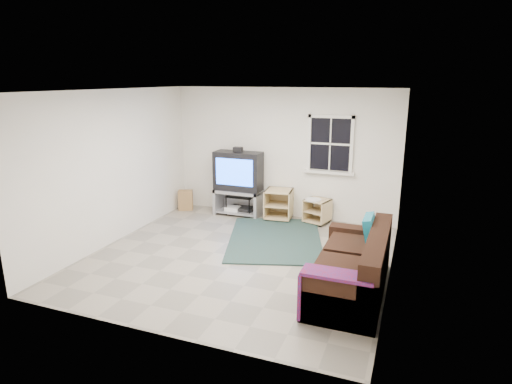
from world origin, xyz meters
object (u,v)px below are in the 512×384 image
at_px(tv_unit, 238,178).
at_px(av_rack, 241,192).
at_px(side_table_right, 318,209).
at_px(side_table_left, 279,203).
at_px(sofa, 353,269).

distance_m(tv_unit, av_rack, 0.30).
distance_m(tv_unit, side_table_right, 1.74).
bearing_deg(side_table_right, tv_unit, -178.30).
bearing_deg(side_table_left, sofa, -54.39).
xyz_separation_m(side_table_right, sofa, (1.07, -2.62, 0.04)).
bearing_deg(side_table_left, av_rack, 178.95).
height_order(av_rack, side_table_left, av_rack).
bearing_deg(sofa, side_table_left, 125.61).
bearing_deg(side_table_right, side_table_left, -178.33).
xyz_separation_m(av_rack, side_table_left, (0.84, -0.02, -0.16)).
xyz_separation_m(tv_unit, side_table_left, (0.88, 0.03, -0.45)).
bearing_deg(av_rack, tv_unit, -129.52).
distance_m(tv_unit, sofa, 3.78).
distance_m(av_rack, side_table_right, 1.64).
relative_size(tv_unit, side_table_right, 2.63).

